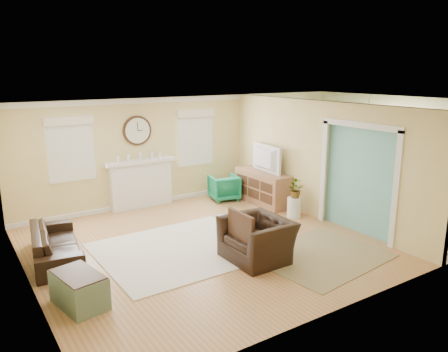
# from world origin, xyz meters

# --- Properties ---
(floor) EXTENTS (9.00, 9.00, 0.00)m
(floor) POSITION_xyz_m (0.00, 0.00, 0.00)
(floor) COLOR #AD723F
(floor) RESTS_ON ground
(wall_back) EXTENTS (9.00, 0.02, 2.60)m
(wall_back) POSITION_xyz_m (0.00, 3.00, 1.30)
(wall_back) COLOR #D5BE7A
(wall_back) RESTS_ON ground
(wall_front) EXTENTS (9.00, 0.02, 2.60)m
(wall_front) POSITION_xyz_m (0.00, -3.00, 1.30)
(wall_front) COLOR #D5BE7A
(wall_front) RESTS_ON ground
(wall_left) EXTENTS (0.02, 6.00, 2.60)m
(wall_left) POSITION_xyz_m (-4.50, 0.00, 1.30)
(wall_left) COLOR #D5BE7A
(wall_left) RESTS_ON ground
(wall_right) EXTENTS (0.02, 6.00, 2.60)m
(wall_right) POSITION_xyz_m (4.50, 0.00, 1.30)
(wall_right) COLOR #D5BE7A
(wall_right) RESTS_ON ground
(ceiling) EXTENTS (9.00, 6.00, 0.02)m
(ceiling) POSITION_xyz_m (0.00, 0.00, 2.60)
(ceiling) COLOR white
(ceiling) RESTS_ON wall_back
(partition) EXTENTS (0.17, 6.00, 2.60)m
(partition) POSITION_xyz_m (1.51, 0.28, 1.36)
(partition) COLOR #D5BE7A
(partition) RESTS_ON ground
(fireplace) EXTENTS (1.70, 0.30, 1.17)m
(fireplace) POSITION_xyz_m (-1.50, 2.88, 0.60)
(fireplace) COLOR white
(fireplace) RESTS_ON ground
(wall_clock) EXTENTS (0.70, 0.07, 0.70)m
(wall_clock) POSITION_xyz_m (-1.50, 2.97, 1.85)
(wall_clock) COLOR #452C1D
(wall_clock) RESTS_ON wall_back
(window_left) EXTENTS (1.05, 0.13, 1.42)m
(window_left) POSITION_xyz_m (-3.05, 2.95, 1.66)
(window_left) COLOR white
(window_left) RESTS_ON wall_back
(window_right) EXTENTS (1.05, 0.13, 1.42)m
(window_right) POSITION_xyz_m (0.05, 2.95, 1.66)
(window_right) COLOR white
(window_right) RESTS_ON wall_back
(french_doors) EXTENTS (0.06, 1.70, 2.20)m
(french_doors) POSITION_xyz_m (4.45, 0.00, 1.10)
(french_doors) COLOR white
(french_doors) RESTS_ON ground
(pendant) EXTENTS (0.30, 0.30, 0.55)m
(pendant) POSITION_xyz_m (3.00, 0.00, 2.20)
(pendant) COLOR gold
(pendant) RESTS_ON ceiling
(rug_cream) EXTENTS (2.96, 2.58, 0.02)m
(rug_cream) POSITION_xyz_m (-1.92, 0.03, 0.01)
(rug_cream) COLOR beige
(rug_cream) RESTS_ON floor
(rug_jute) EXTENTS (2.40, 2.05, 0.01)m
(rug_jute) POSITION_xyz_m (0.02, -1.58, 0.01)
(rug_jute) COLOR #988759
(rug_jute) RESTS_ON floor
(rug_grey) EXTENTS (2.59, 3.24, 0.01)m
(rug_grey) POSITION_xyz_m (3.33, -0.36, 0.01)
(rug_grey) COLOR slate
(rug_grey) RESTS_ON floor
(sofa) EXTENTS (1.01, 2.02, 0.57)m
(sofa) POSITION_xyz_m (-3.94, 0.86, 0.28)
(sofa) COLOR black
(sofa) RESTS_ON floor
(eames_chair) EXTENTS (1.00, 1.14, 0.74)m
(eames_chair) POSITION_xyz_m (-1.00, -1.06, 0.37)
(eames_chair) COLOR black
(eames_chair) RESTS_ON floor
(green_chair) EXTENTS (0.80, 0.82, 0.63)m
(green_chair) POSITION_xyz_m (0.51, 2.32, 0.32)
(green_chair) COLOR #146950
(green_chair) RESTS_ON floor
(trunk) EXTENTS (0.67, 0.92, 0.49)m
(trunk) POSITION_xyz_m (-4.02, -0.94, 0.24)
(trunk) COLOR gray
(trunk) RESTS_ON floor
(credenza) EXTENTS (0.56, 1.64, 0.80)m
(credenza) POSITION_xyz_m (1.15, 1.54, 0.40)
(credenza) COLOR #9D6B49
(credenza) RESTS_ON floor
(tv) EXTENTS (0.25, 1.16, 0.66)m
(tv) POSITION_xyz_m (1.13, 1.54, 1.13)
(tv) COLOR black
(tv) RESTS_ON credenza
(garden_stool) EXTENTS (0.31, 0.31, 0.45)m
(garden_stool) POSITION_xyz_m (1.08, 0.30, 0.23)
(garden_stool) COLOR white
(garden_stool) RESTS_ON floor
(potted_plant) EXTENTS (0.33, 0.37, 0.40)m
(potted_plant) POSITION_xyz_m (1.08, 0.30, 0.65)
(potted_plant) COLOR #337F33
(potted_plant) RESTS_ON garden_stool
(dining_table) EXTENTS (1.20, 1.93, 0.65)m
(dining_table) POSITION_xyz_m (3.33, -0.36, 0.32)
(dining_table) COLOR #452C1D
(dining_table) RESTS_ON floor
(dining_chair_n) EXTENTS (0.44, 0.44, 0.88)m
(dining_chair_n) POSITION_xyz_m (3.29, 0.65, 0.52)
(dining_chair_n) COLOR slate
(dining_chair_n) RESTS_ON floor
(dining_chair_s) EXTENTS (0.51, 0.51, 0.95)m
(dining_chair_s) POSITION_xyz_m (3.27, -1.40, 0.56)
(dining_chair_s) COLOR slate
(dining_chair_s) RESTS_ON floor
(dining_chair_w) EXTENTS (0.45, 0.45, 0.86)m
(dining_chair_w) POSITION_xyz_m (2.64, -0.41, 0.51)
(dining_chair_w) COLOR white
(dining_chair_w) RESTS_ON floor
(dining_chair_e) EXTENTS (0.45, 0.45, 1.00)m
(dining_chair_e) POSITION_xyz_m (4.04, -0.38, 0.59)
(dining_chair_e) COLOR slate
(dining_chair_e) RESTS_ON floor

